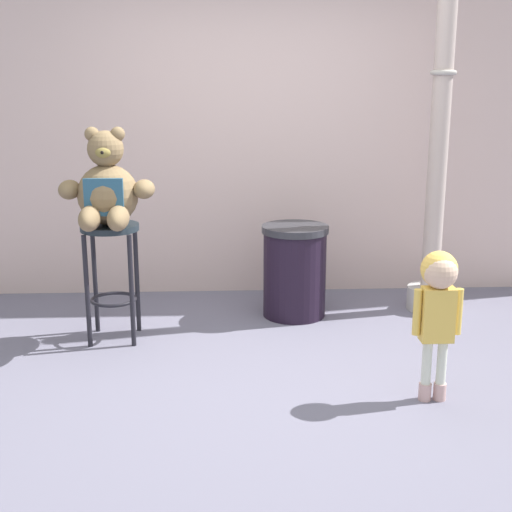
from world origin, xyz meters
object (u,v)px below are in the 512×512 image
at_px(teddy_bear, 107,191).
at_px(trash_bin, 295,271).
at_px(bar_stool_with_teddy, 111,258).
at_px(lamppost, 438,148).
at_px(child_walking, 438,294).

distance_m(teddy_bear, trash_bin, 1.53).
xyz_separation_m(bar_stool_with_teddy, lamppost, (2.35, 0.52, 0.68)).
relative_size(teddy_bear, child_walking, 0.75).
height_order(bar_stool_with_teddy, teddy_bear, teddy_bear).
distance_m(bar_stool_with_teddy, lamppost, 2.50).
distance_m(child_walking, lamppost, 1.73).
distance_m(trash_bin, lamppost, 1.39).
height_order(child_walking, trash_bin, child_walking).
relative_size(bar_stool_with_teddy, trash_bin, 1.16).
xyz_separation_m(trash_bin, lamppost, (1.06, 0.09, 0.90)).
xyz_separation_m(teddy_bear, lamppost, (2.35, 0.55, 0.21)).
bearing_deg(lamppost, bar_stool_with_teddy, -167.55).
distance_m(child_walking, trash_bin, 1.62).
relative_size(child_walking, lamppost, 0.27).
bearing_deg(child_walking, teddy_bear, -33.21).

